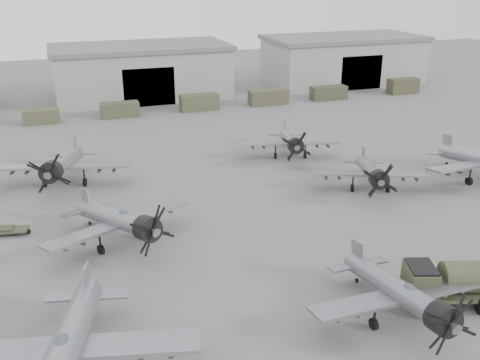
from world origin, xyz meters
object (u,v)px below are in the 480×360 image
object	(u,v)px
aircraft_mid_1	(121,221)
aircraft_far_0	(62,164)
aircraft_far_1	(291,141)
fuel_tanker	(463,280)
aircraft_mid_2	(372,172)
aircraft_near_0	(67,347)
aircraft_near_1	(403,294)

from	to	relation	value
aircraft_mid_1	aircraft_far_0	distance (m)	14.90
aircraft_far_1	fuel_tanker	size ratio (longest dim) A/B	1.43
aircraft_mid_2	fuel_tanker	bearing A→B (deg)	-81.65
aircraft_near_0	fuel_tanker	distance (m)	24.48
aircraft_mid_2	aircraft_far_0	xyz separation A→B (m)	(-28.23, 11.16, 0.30)
aircraft_far_0	aircraft_far_1	xyz separation A→B (m)	(24.87, 0.44, -0.31)
aircraft_far_0	fuel_tanker	size ratio (longest dim) A/B	1.64
aircraft_near_0	aircraft_far_1	size ratio (longest dim) A/B	1.21
aircraft_near_0	aircraft_near_1	world-z (taller)	aircraft_near_0
aircraft_mid_1	aircraft_near_0	bearing A→B (deg)	-132.03
fuel_tanker	aircraft_mid_1	bearing A→B (deg)	161.51
aircraft_mid_2	aircraft_far_1	xyz separation A→B (m)	(-3.37, 11.60, -0.00)
aircraft_near_0	aircraft_far_0	world-z (taller)	aircraft_near_0
aircraft_far_1	aircraft_near_0	bearing A→B (deg)	-115.34
aircraft_near_0	aircraft_far_0	bearing A→B (deg)	102.13
aircraft_far_1	aircraft_near_1	bearing A→B (deg)	-85.76
aircraft_mid_1	aircraft_mid_2	distance (m)	24.56
aircraft_near_1	aircraft_far_0	bearing A→B (deg)	121.33
aircraft_near_0	aircraft_mid_1	size ratio (longest dim) A/B	1.15
aircraft_near_1	fuel_tanker	world-z (taller)	aircraft_near_1
aircraft_mid_2	fuel_tanker	distance (m)	18.59
fuel_tanker	aircraft_far_1	bearing A→B (deg)	106.15
aircraft_near_0	aircraft_mid_1	xyz separation A→B (m)	(4.54, 14.48, -0.26)
aircraft_far_1	fuel_tanker	xyz separation A→B (m)	(-1.05, -29.65, -0.39)
aircraft_mid_2	aircraft_near_0	bearing A→B (deg)	-126.39
aircraft_near_1	fuel_tanker	xyz separation A→B (m)	(5.11, 0.69, -0.45)
aircraft_mid_2	aircraft_far_0	bearing A→B (deg)	-179.46
aircraft_near_1	aircraft_mid_1	world-z (taller)	aircraft_mid_1
aircraft_mid_1	aircraft_far_1	xyz separation A→B (m)	(20.98, 14.82, -0.17)
aircraft_far_0	aircraft_near_0	bearing A→B (deg)	-76.36
aircraft_near_1	fuel_tanker	distance (m)	5.17
aircraft_near_1	aircraft_mid_2	bearing A→B (deg)	62.37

